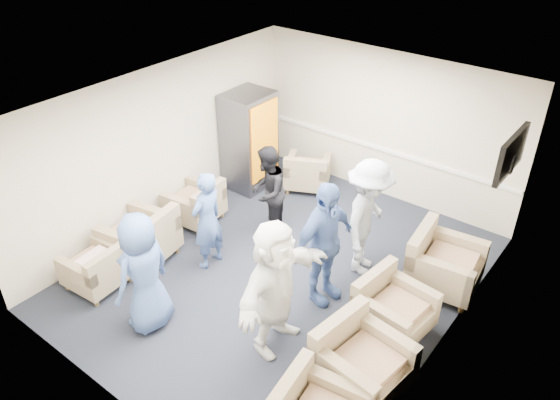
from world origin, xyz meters
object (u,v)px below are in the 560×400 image
Objects in this scene: armchair_right_midfar at (391,309)px; person_back_right at (368,218)px; vending_machine at (249,141)px; person_front_left at (143,273)px; armchair_right_far at (441,264)px; person_front_right at (275,287)px; person_back_left at (267,192)px; person_mid_right at (324,244)px; armchair_left_mid at (143,239)px; armchair_corner at (307,174)px; armchair_left_far at (197,205)px; armchair_right_midnear at (359,362)px; person_mid_left at (207,220)px.

person_back_right reaches higher than armchair_right_midfar.
vending_machine reaches higher than person_front_left.
armchair_right_midfar is 0.55× the size of person_front_left.
person_front_right reaches higher than armchair_right_far.
person_mid_right is at bearing 38.99° from person_back_left.
armchair_corner is at bearing 157.73° from armchair_left_mid.
armchair_right_far reaches higher than armchair_left_far.
person_back_right is at bearing 114.06° from armchair_left_mid.
armchair_left_far is 0.48× the size of vending_machine.
armchair_right_midnear is 0.57× the size of person_front_right.
person_front_right is (-1.20, -2.33, 0.54)m from armchair_right_far.
person_mid_right is at bearing 102.69° from person_mid_left.
person_back_left is at bearing 73.56° from person_mid_right.
armchair_corner is at bearing 48.89° from person_mid_right.
vending_machine is at bearing 174.68° from armchair_left_mid.
person_back_left is 0.84× the size of person_back_right.
armchair_right_midfar is 0.51× the size of person_back_right.
person_mid_left is at bearing 66.37° from armchair_corner.
armchair_left_far is at bearing 175.31° from armchair_left_mid.
person_front_right is at bearing 78.07° from armchair_left_mid.
person_back_right is at bearing 145.34° from person_front_left.
armchair_left_far is 2.54m from person_front_left.
person_back_left is at bearing 80.89° from armchair_right_midfar.
person_mid_left is (-2.85, -0.45, 0.46)m from armchair_right_midfar.
armchair_right_midfar is at bearing -147.73° from person_back_right.
person_back_left is 1.82m from person_mid_right.
armchair_right_far is 0.57× the size of vending_machine.
armchair_corner is 4.25m from person_front_left.
armchair_right_midnear is at bearing 32.30° from person_back_left.
person_mid_right reaches higher than armchair_right_midnear.
person_back_left is (1.04, 1.76, 0.40)m from armchair_left_mid.
armchair_right_far is 0.68× the size of person_back_left.
person_mid_right is at bearing -2.70° from person_front_right.
armchair_left_mid is 0.58× the size of person_mid_right.
armchair_right_midnear is at bearing -90.73° from person_front_right.
person_front_left is 2.39m from person_mid_right.
person_front_right is at bearing -45.09° from vending_machine.
person_front_left is (0.40, -4.20, 0.54)m from armchair_corner.
person_mid_right reaches higher than armchair_right_far.
person_back_right is at bearing 96.34° from armchair_left_far.
person_back_left is at bearing 107.60° from armchair_left_far.
vending_machine is 0.99× the size of person_mid_right.
armchair_left_mid is at bearing 113.31° from armchair_right_far.
vending_machine is (-4.09, 2.85, 0.55)m from armchair_right_midnear.
vending_machine reaches higher than armchair_right_far.
vending_machine is 4.10m from person_front_right.
person_mid_left is at bearing -172.83° from person_front_left.
armchair_corner is at bearing 58.79° from armchair_right_midfar.
vending_machine is at bearing 67.21° from person_mid_right.
person_front_right is at bearing 100.29° from armchair_right_midnear.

